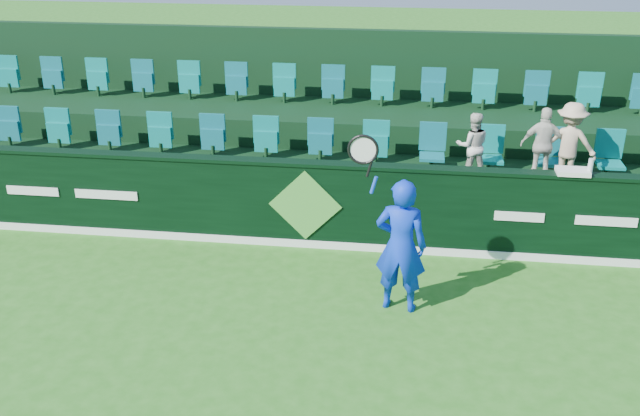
# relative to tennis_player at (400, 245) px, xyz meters

# --- Properties ---
(sponsor_hoarding) EXTENTS (16.00, 0.25, 1.35)m
(sponsor_hoarding) POSITION_rel_tennis_player_xyz_m (-1.44, 1.65, -0.23)
(sponsor_hoarding) COLOR black
(sponsor_hoarding) RESTS_ON ground
(stand_tier_front) EXTENTS (16.00, 2.00, 0.80)m
(stand_tier_front) POSITION_rel_tennis_player_xyz_m (-1.44, 2.75, -0.51)
(stand_tier_front) COLOR black
(stand_tier_front) RESTS_ON ground
(stand_tier_back) EXTENTS (16.00, 1.80, 1.30)m
(stand_tier_back) POSITION_rel_tennis_player_xyz_m (-1.44, 4.65, -0.26)
(stand_tier_back) COLOR black
(stand_tier_back) RESTS_ON ground
(stand_rear) EXTENTS (16.00, 4.10, 2.60)m
(stand_rear) POSITION_rel_tennis_player_xyz_m (-1.44, 5.10, 0.31)
(stand_rear) COLOR black
(stand_rear) RESTS_ON ground
(seat_row_front) EXTENTS (13.50, 0.50, 0.60)m
(seat_row_front) POSITION_rel_tennis_player_xyz_m (-1.44, 3.15, 0.19)
(seat_row_front) COLOR #0B7A73
(seat_row_front) RESTS_ON stand_tier_front
(seat_row_back) EXTENTS (13.50, 0.50, 0.60)m
(seat_row_back) POSITION_rel_tennis_player_xyz_m (-1.44, 4.95, 0.69)
(seat_row_back) COLOR #0B7A73
(seat_row_back) RESTS_ON stand_tier_back
(tennis_player) EXTENTS (1.08, 0.51, 2.40)m
(tennis_player) POSITION_rel_tennis_player_xyz_m (0.00, 0.00, 0.00)
(tennis_player) COLOR #0C30CD
(tennis_player) RESTS_ON ground
(spectator_left) EXTENTS (0.55, 0.45, 1.06)m
(spectator_left) POSITION_rel_tennis_player_xyz_m (1.02, 2.77, 0.43)
(spectator_left) COLOR beige
(spectator_left) RESTS_ON stand_tier_front
(spectator_middle) EXTENTS (0.72, 0.35, 1.18)m
(spectator_middle) POSITION_rel_tennis_player_xyz_m (2.10, 2.77, 0.48)
(spectator_middle) COLOR beige
(spectator_middle) RESTS_ON stand_tier_front
(spectator_right) EXTENTS (0.92, 0.68, 1.27)m
(spectator_right) POSITION_rel_tennis_player_xyz_m (2.48, 2.77, 0.53)
(spectator_right) COLOR #C3AC89
(spectator_right) RESTS_ON stand_tier_front
(towel) EXTENTS (0.45, 0.29, 0.07)m
(towel) POSITION_rel_tennis_player_xyz_m (2.33, 1.65, 0.48)
(towel) COLOR white
(towel) RESTS_ON sponsor_hoarding
(drinks_bottle) EXTENTS (0.07, 0.07, 0.23)m
(drinks_bottle) POSITION_rel_tennis_player_xyz_m (2.55, 1.65, 0.56)
(drinks_bottle) COLOR silver
(drinks_bottle) RESTS_ON sponsor_hoarding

